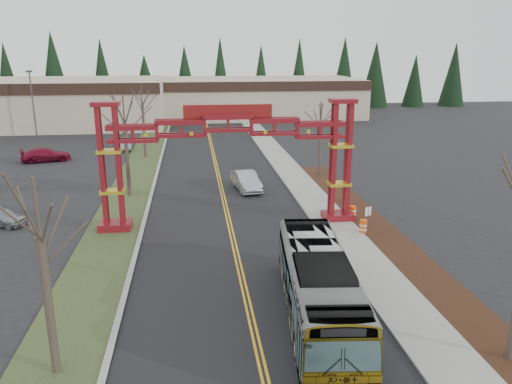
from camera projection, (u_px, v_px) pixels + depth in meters
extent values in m
cube|color=black|center=(223.00, 197.00, 42.57)|extent=(12.00, 110.00, 0.02)
cube|color=gold|center=(222.00, 197.00, 42.55)|extent=(0.12, 100.00, 0.01)
cube|color=gold|center=(225.00, 197.00, 42.58)|extent=(0.12, 100.00, 0.01)
cube|color=#999994|center=(294.00, 194.00, 43.31)|extent=(0.30, 110.00, 0.15)
cube|color=gray|center=(310.00, 194.00, 43.48)|extent=(2.60, 110.00, 0.14)
cube|color=black|center=(412.00, 262.00, 29.50)|extent=(2.60, 50.00, 0.12)
cube|color=#344321|center=(128.00, 201.00, 41.58)|extent=(4.00, 110.00, 0.08)
cube|color=#999994|center=(150.00, 199.00, 41.80)|extent=(0.30, 110.00, 0.15)
cube|color=maroon|center=(115.00, 226.00, 34.83)|extent=(2.20, 1.60, 0.60)
cube|color=maroon|center=(101.00, 167.00, 33.25)|extent=(0.28, 0.28, 8.00)
cube|color=maroon|center=(118.00, 167.00, 33.39)|extent=(0.28, 0.28, 8.00)
cube|color=maroon|center=(103.00, 165.00, 33.92)|extent=(0.28, 0.28, 8.00)
cube|color=maroon|center=(120.00, 164.00, 34.06)|extent=(0.28, 0.28, 8.00)
cube|color=gold|center=(113.00, 191.00, 34.15)|extent=(1.60, 1.10, 0.22)
cube|color=gold|center=(109.00, 151.00, 33.38)|extent=(1.60, 1.10, 0.22)
cube|color=maroon|center=(105.00, 104.00, 32.52)|extent=(1.80, 1.20, 0.30)
cube|color=maroon|center=(338.00, 216.00, 36.79)|extent=(2.20, 1.60, 0.60)
cube|color=maroon|center=(334.00, 161.00, 35.22)|extent=(0.28, 0.28, 8.00)
cube|color=maroon|center=(349.00, 160.00, 35.35)|extent=(0.28, 0.28, 8.00)
cube|color=maroon|center=(331.00, 159.00, 35.88)|extent=(0.28, 0.28, 8.00)
cube|color=maroon|center=(346.00, 158.00, 36.02)|extent=(0.28, 0.28, 8.00)
cube|color=gold|center=(339.00, 184.00, 36.11)|extent=(1.60, 1.10, 0.22)
cube|color=gold|center=(341.00, 146.00, 35.34)|extent=(1.60, 1.10, 0.22)
cube|color=maroon|center=(343.00, 101.00, 34.48)|extent=(1.80, 1.20, 0.30)
cube|color=maroon|center=(228.00, 121.00, 33.84)|extent=(16.00, 0.90, 1.00)
cube|color=maroon|center=(228.00, 134.00, 34.09)|extent=(16.00, 0.90, 0.60)
cube|color=maroon|center=(228.00, 111.00, 33.66)|extent=(6.00, 0.25, 0.90)
cube|color=#BAA68E|center=(24.00, 103.00, 82.71)|extent=(46.00, 22.00, 7.50)
cube|color=#BAA68E|center=(257.00, 97.00, 95.31)|extent=(38.00, 20.00, 7.00)
cube|color=black|center=(264.00, 86.00, 84.94)|extent=(38.00, 0.40, 1.60)
cone|color=black|center=(12.00, 79.00, 100.05)|extent=(5.60, 5.60, 13.00)
cylinder|color=#382D26|center=(16.00, 108.00, 101.61)|extent=(0.80, 0.80, 1.60)
cone|color=black|center=(56.00, 79.00, 101.09)|extent=(5.60, 5.60, 13.00)
cylinder|color=#382D26|center=(59.00, 107.00, 102.65)|extent=(0.80, 0.80, 1.60)
cone|color=black|center=(99.00, 79.00, 102.14)|extent=(5.60, 5.60, 13.00)
cylinder|color=#382D26|center=(102.00, 107.00, 103.70)|extent=(0.80, 0.80, 1.60)
cone|color=black|center=(141.00, 79.00, 103.18)|extent=(5.60, 5.60, 13.00)
cylinder|color=#382D26|center=(143.00, 106.00, 104.74)|extent=(0.80, 0.80, 1.60)
cone|color=black|center=(183.00, 78.00, 104.22)|extent=(5.60, 5.60, 13.00)
cylinder|color=#382D26|center=(184.00, 106.00, 105.78)|extent=(0.80, 0.80, 1.60)
cone|color=black|center=(224.00, 78.00, 105.26)|extent=(5.60, 5.60, 13.00)
cylinder|color=#382D26|center=(224.00, 105.00, 106.82)|extent=(0.80, 0.80, 1.60)
cone|color=black|center=(263.00, 78.00, 106.30)|extent=(5.60, 5.60, 13.00)
cylinder|color=#382D26|center=(263.00, 105.00, 107.86)|extent=(0.80, 0.80, 1.60)
cone|color=black|center=(302.00, 77.00, 107.35)|extent=(5.60, 5.60, 13.00)
cylinder|color=#382D26|center=(302.00, 104.00, 108.91)|extent=(0.80, 0.80, 1.60)
cone|color=black|center=(341.00, 77.00, 108.39)|extent=(5.60, 5.60, 13.00)
cylinder|color=#382D26|center=(339.00, 104.00, 109.95)|extent=(0.80, 0.80, 1.60)
cone|color=black|center=(378.00, 77.00, 109.43)|extent=(5.60, 5.60, 13.00)
cylinder|color=#382D26|center=(376.00, 103.00, 110.99)|extent=(0.80, 0.80, 1.60)
cone|color=black|center=(415.00, 77.00, 110.47)|extent=(5.60, 5.60, 13.00)
cylinder|color=#382D26|center=(413.00, 103.00, 112.03)|extent=(0.80, 0.80, 1.60)
cone|color=black|center=(451.00, 76.00, 111.52)|extent=(5.60, 5.60, 13.00)
cylinder|color=#382D26|center=(448.00, 102.00, 113.07)|extent=(0.80, 0.80, 1.60)
imported|color=#96999D|center=(318.00, 287.00, 22.83)|extent=(4.01, 12.14, 3.32)
imported|color=#A5A8AD|center=(246.00, 181.00, 44.70)|extent=(2.52, 5.29, 1.67)
imported|color=gray|center=(0.00, 217.00, 35.64)|extent=(4.11, 2.89, 1.30)
imported|color=maroon|center=(46.00, 155.00, 56.27)|extent=(5.65, 3.44, 1.53)
imported|color=gray|center=(124.00, 144.00, 62.95)|extent=(2.23, 4.43, 1.39)
cylinder|color=#382D26|center=(49.00, 307.00, 18.69)|extent=(0.33, 0.33, 5.71)
cylinder|color=#382D26|center=(36.00, 208.00, 17.62)|extent=(0.12, 0.12, 2.29)
cylinder|color=#382D26|center=(127.00, 159.00, 42.26)|extent=(0.33, 0.33, 6.44)
cylinder|color=#382D26|center=(124.00, 109.00, 41.10)|extent=(0.12, 0.12, 2.25)
cylinder|color=#382D26|center=(144.00, 131.00, 57.88)|extent=(0.31, 0.31, 6.28)
cylinder|color=#382D26|center=(142.00, 95.00, 56.75)|extent=(0.12, 0.12, 2.15)
cylinder|color=#382D26|center=(320.00, 150.00, 49.22)|extent=(0.32, 0.32, 5.32)
cylinder|color=#382D26|center=(321.00, 112.00, 48.21)|extent=(0.12, 0.12, 2.20)
cylinder|color=#3F3F44|center=(33.00, 106.00, 70.29)|extent=(0.20, 0.20, 9.21)
cube|color=#3F3F44|center=(29.00, 71.00, 69.00)|extent=(0.82, 0.41, 0.26)
cylinder|color=#3F3F44|center=(368.00, 223.00, 33.11)|extent=(0.06, 0.06, 2.17)
cube|color=white|center=(368.00, 211.00, 32.89)|extent=(0.47, 0.23, 0.59)
cylinder|color=#F8530D|center=(363.00, 227.00, 34.06)|extent=(0.52, 0.52, 1.00)
cylinder|color=white|center=(363.00, 225.00, 34.02)|extent=(0.54, 0.54, 0.12)
cylinder|color=white|center=(363.00, 229.00, 34.10)|extent=(0.54, 0.54, 0.12)
cylinder|color=#F8530D|center=(353.00, 212.00, 37.21)|extent=(0.49, 0.49, 0.95)
cylinder|color=white|center=(353.00, 210.00, 37.17)|extent=(0.51, 0.51, 0.11)
cylinder|color=white|center=(352.00, 214.00, 37.25)|extent=(0.51, 0.51, 0.11)
cylinder|color=#F8530D|center=(346.00, 199.00, 40.63)|extent=(0.49, 0.49, 0.94)
cylinder|color=white|center=(346.00, 197.00, 40.59)|extent=(0.51, 0.51, 0.11)
cylinder|color=white|center=(345.00, 200.00, 40.67)|extent=(0.51, 0.51, 0.11)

